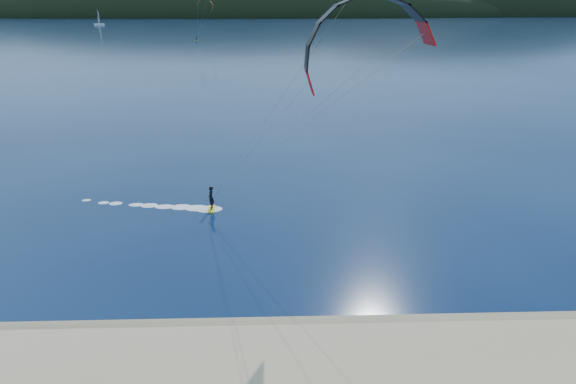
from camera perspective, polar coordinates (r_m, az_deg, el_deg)
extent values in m
cube|color=#8A6F50|center=(24.18, -6.58, -15.83)|extent=(220.00, 2.50, 0.10)
ellipsoid|color=black|center=(736.89, -6.27, 19.31)|extent=(840.00, 280.00, 110.00)
ellipsoid|color=black|center=(816.84, 17.49, 18.65)|extent=(600.00, 240.00, 140.00)
ellipsoid|color=black|center=(882.06, -28.94, 17.21)|extent=(520.00, 220.00, 90.00)
cube|color=yellow|center=(37.77, -8.72, -1.93)|extent=(0.52, 1.46, 0.08)
imported|color=black|center=(37.44, -8.79, -0.63)|extent=(0.45, 0.67, 1.78)
cylinder|color=gray|center=(32.40, -0.82, 6.24)|extent=(0.02, 0.02, 15.19)
cube|color=yellow|center=(229.03, -10.38, 16.64)|extent=(1.27, 1.15, 0.07)
imported|color=black|center=(228.98, -10.40, 16.85)|extent=(0.99, 0.96, 1.60)
cylinder|color=gray|center=(226.36, -9.90, 18.51)|extent=(0.02, 0.02, 13.83)
cube|color=white|center=(432.30, -20.75, 17.46)|extent=(7.91, 5.18, 1.32)
cylinder|color=white|center=(432.17, -20.84, 18.14)|extent=(0.19, 0.19, 10.37)
cube|color=white|center=(433.41, -20.77, 18.15)|extent=(1.00, 2.28, 7.54)
cube|color=white|center=(430.76, -20.86, 17.88)|extent=(0.78, 1.76, 4.72)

